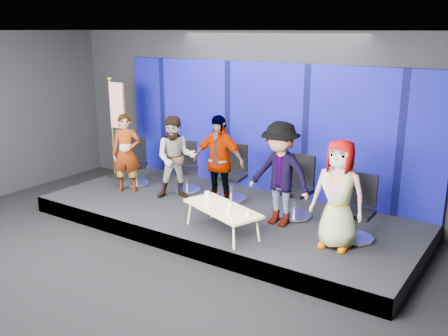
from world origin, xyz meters
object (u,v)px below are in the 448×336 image
at_px(mug_e, 248,213).
at_px(mug_c, 230,205).
at_px(chair_e, 358,219).
at_px(panelist_a, 126,153).
at_px(panelist_c, 218,162).
at_px(flag_stand, 116,125).
at_px(panelist_d, 280,174).
at_px(chair_b, 187,175).
at_px(panelist_b, 176,158).
at_px(mug_d, 229,210).
at_px(panelist_e, 339,195).
at_px(coffee_table, 222,209).
at_px(chair_c, 233,182).
at_px(chair_d, 297,197).
at_px(chair_a, 136,169).
at_px(mug_a, 207,195).
at_px(mug_b, 208,202).

bearing_deg(mug_e, mug_c, 159.73).
bearing_deg(chair_e, panelist_a, -177.42).
xyz_separation_m(panelist_c, flag_stand, (-2.93, 0.31, 0.32)).
height_order(panelist_c, panelist_d, panelist_d).
xyz_separation_m(chair_b, panelist_b, (0.12, -0.48, 0.48)).
distance_m(panelist_b, mug_c, 2.08).
distance_m(panelist_b, mug_d, 2.30).
xyz_separation_m(chair_e, mug_c, (-1.81, -0.92, 0.14)).
distance_m(panelist_e, coffee_table, 1.88).
relative_size(chair_b, chair_c, 0.93).
height_order(chair_d, coffee_table, chair_d).
bearing_deg(coffee_table, chair_d, 62.97).
bearing_deg(coffee_table, panelist_e, 16.07).
bearing_deg(mug_e, chair_b, 147.40).
bearing_deg(mug_d, chair_a, 157.69).
height_order(chair_e, mug_c, chair_e).
distance_m(panelist_a, chair_c, 2.25).
bearing_deg(chair_b, chair_e, -42.29).
relative_size(chair_b, chair_d, 0.92).
bearing_deg(panelist_b, chair_e, -34.95).
relative_size(panelist_d, panelist_e, 1.06).
xyz_separation_m(panelist_e, coffee_table, (-1.76, -0.51, -0.44)).
bearing_deg(coffee_table, chair_b, 142.19).
height_order(chair_d, mug_e, chair_d).
height_order(chair_d, mug_a, chair_d).
xyz_separation_m(panelist_d, mug_e, (-0.04, -0.94, -0.41)).
distance_m(chair_b, mug_c, 2.40).
bearing_deg(panelist_d, chair_c, 159.17).
height_order(mug_b, mug_c, same).
distance_m(panelist_c, chair_e, 2.74).
distance_m(panelist_b, chair_e, 3.69).
relative_size(coffee_table, mug_d, 15.93).
bearing_deg(panelist_d, mug_b, -129.03).
height_order(panelist_c, coffee_table, panelist_c).
height_order(coffee_table, mug_c, mug_c).
height_order(panelist_d, mug_b, panelist_d).
bearing_deg(mug_d, chair_d, 73.84).
bearing_deg(panelist_c, chair_b, 150.19).
bearing_deg(panelist_b, panelist_a, 156.42).
height_order(chair_c, mug_a, chair_c).
bearing_deg(panelist_d, chair_a, 179.65).
relative_size(chair_e, mug_b, 12.22).
bearing_deg(mug_c, panelist_c, 133.23).
bearing_deg(panelist_d, panelist_c, 178.60).
bearing_deg(panelist_b, chair_b, 68.11).
bearing_deg(mug_e, chair_d, 84.69).
relative_size(panelist_b, mug_e, 18.76).
relative_size(panelist_b, mug_a, 15.17).
bearing_deg(flag_stand, chair_b, -1.37).
height_order(coffee_table, mug_a, mug_a).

